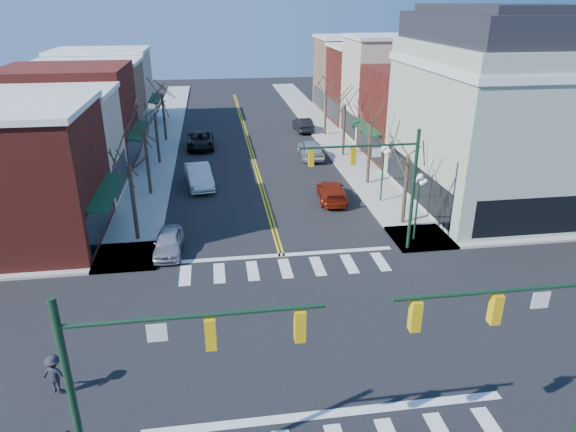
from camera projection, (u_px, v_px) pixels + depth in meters
name	position (u px, v px, depth m)	size (l,w,h in m)	color
ground	(305.00, 336.00, 22.39)	(160.00, 160.00, 0.00)	black
sidewalk_left	(148.00, 190.00, 39.42)	(3.50, 70.00, 0.15)	#9E9B93
sidewalk_right	(368.00, 179.00, 41.76)	(3.50, 70.00, 0.15)	#9E9B93
bldg_left_brick_a	(5.00, 180.00, 29.46)	(10.00, 8.50, 8.00)	maroon
bldg_left_stucco_a	(45.00, 148.00, 36.62)	(10.00, 7.00, 7.50)	#BFB29D
bldg_left_brick_b	(70.00, 118.00, 43.72)	(10.00, 9.00, 8.50)	maroon
bldg_left_tan	(91.00, 104.00, 51.37)	(10.00, 7.50, 7.80)	#9B7755
bldg_left_stucco_b	(105.00, 90.00, 58.35)	(10.00, 8.00, 8.20)	#BFB29D
bldg_right_brick_a	(424.00, 114.00, 46.37)	(10.00, 8.50, 8.00)	maroon
bldg_right_stucco	(396.00, 89.00, 53.04)	(10.00, 7.00, 10.00)	#BFB29D
bldg_right_brick_b	(374.00, 85.00, 60.17)	(10.00, 8.00, 8.50)	maroon
bldg_right_tan	(356.00, 74.00, 67.36)	(10.00, 8.00, 9.00)	#9B7755
victorian_corner	(506.00, 108.00, 35.22)	(12.25, 14.25, 13.30)	#A2B199
traffic_mast_near_left	(145.00, 376.00, 13.07)	(6.60, 0.28, 7.20)	#14331E
traffic_mast_near_right	(546.00, 338.00, 14.56)	(6.60, 0.28, 7.20)	#14331E
traffic_mast_far_right	(382.00, 175.00, 28.04)	(6.60, 0.28, 7.20)	#14331E
lamppost_corner	(418.00, 195.00, 30.08)	(0.36, 0.36, 4.33)	#14331E
lamppost_midblock	(383.00, 163.00, 36.00)	(0.36, 0.36, 4.33)	#14331E
tree_left_a	(134.00, 204.00, 30.36)	(0.24, 0.24, 4.76)	#382B21
tree_left_b	(148.00, 163.00, 37.60)	(0.24, 0.24, 5.04)	#382B21
tree_left_c	(157.00, 139.00, 44.98)	(0.24, 0.24, 4.55)	#382B21
tree_left_d	(164.00, 118.00, 52.20)	(0.24, 0.24, 4.90)	#382B21
tree_right_a	(405.00, 191.00, 32.64)	(0.24, 0.24, 4.62)	#382B21
tree_right_b	(369.00, 153.00, 39.82)	(0.24, 0.24, 5.18)	#382B21
tree_right_c	(344.00, 131.00, 47.18)	(0.24, 0.24, 4.83)	#382B21
tree_right_d	(325.00, 113.00, 54.44)	(0.24, 0.24, 4.97)	#382B21
car_left_near	(169.00, 242.00, 29.55)	(1.56, 3.88, 1.32)	#B3B3B8
car_left_mid	(199.00, 176.00, 40.03)	(1.79, 5.14, 1.69)	silver
car_left_far	(201.00, 140.00, 50.50)	(2.50, 5.43, 1.51)	black
car_right_near	(332.00, 191.00, 37.29)	(1.94, 4.77, 1.38)	maroon
car_right_mid	(311.00, 149.00, 47.22)	(2.01, 5.01, 1.71)	silver
car_right_far	(303.00, 125.00, 56.92)	(1.58, 4.53, 1.49)	black
pedestrian_dark_b	(55.00, 374.00, 18.76)	(1.02, 0.59, 1.58)	black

